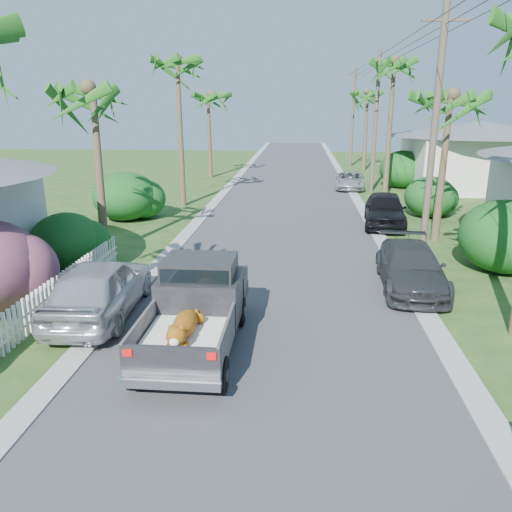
# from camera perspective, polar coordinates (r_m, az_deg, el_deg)

# --- Properties ---
(ground) EXTENTS (120.00, 120.00, 0.00)m
(ground) POSITION_cam_1_polar(r_m,az_deg,el_deg) (8.40, -1.27, -24.45)
(ground) COLOR #25471A
(ground) RESTS_ON ground
(road) EXTENTS (8.00, 100.00, 0.02)m
(road) POSITION_cam_1_polar(r_m,az_deg,el_deg) (31.78, 3.61, 6.66)
(road) COLOR #38383A
(road) RESTS_ON ground
(curb_left) EXTENTS (0.60, 100.00, 0.06)m
(curb_left) POSITION_cam_1_polar(r_m,az_deg,el_deg) (32.16, -4.13, 6.80)
(curb_left) COLOR #A5A39E
(curb_left) RESTS_ON ground
(curb_right) EXTENTS (0.60, 100.00, 0.06)m
(curb_right) POSITION_cam_1_polar(r_m,az_deg,el_deg) (31.97, 11.38, 6.46)
(curb_right) COLOR #A5A39E
(curb_right) RESTS_ON ground
(pickup_truck) EXTENTS (1.98, 5.12, 2.06)m
(pickup_truck) POSITION_cam_1_polar(r_m,az_deg,el_deg) (12.10, -6.58, -5.35)
(pickup_truck) COLOR black
(pickup_truck) RESTS_ON ground
(parked_car_rm) EXTENTS (2.12, 4.73, 1.35)m
(parked_car_rm) POSITION_cam_1_polar(r_m,az_deg,el_deg) (16.43, 17.28, -1.27)
(parked_car_rm) COLOR #2D3032
(parked_car_rm) RESTS_ON ground
(parked_car_rf) EXTENTS (2.38, 4.85, 1.59)m
(parked_car_rf) POSITION_cam_1_polar(r_m,az_deg,el_deg) (24.77, 14.51, 5.14)
(parked_car_rf) COLOR black
(parked_car_rf) RESTS_ON ground
(parked_car_rd) EXTENTS (2.31, 4.39, 1.18)m
(parked_car_rd) POSITION_cam_1_polar(r_m,az_deg,el_deg) (35.76, 10.68, 8.47)
(parked_car_rd) COLOR #B5B8BD
(parked_car_rd) RESTS_ON ground
(parked_car_ln) EXTENTS (2.14, 4.86, 1.63)m
(parked_car_ln) POSITION_cam_1_polar(r_m,az_deg,el_deg) (14.19, -17.41, -3.51)
(parked_car_ln) COLOR silver
(parked_car_ln) RESTS_ON ground
(palm_l_b) EXTENTS (4.40, 4.40, 7.40)m
(palm_l_b) POSITION_cam_1_polar(r_m,az_deg,el_deg) (19.78, -18.28, 17.69)
(palm_l_b) COLOR brown
(palm_l_b) RESTS_ON ground
(palm_l_c) EXTENTS (4.40, 4.40, 9.20)m
(palm_l_c) POSITION_cam_1_polar(r_m,az_deg,el_deg) (29.17, -8.99, 21.19)
(palm_l_c) COLOR brown
(palm_l_c) RESTS_ON ground
(palm_l_d) EXTENTS (4.40, 4.40, 7.70)m
(palm_l_d) POSITION_cam_1_polar(r_m,az_deg,el_deg) (40.94, -5.47, 17.90)
(palm_l_d) COLOR brown
(palm_l_d) RESTS_ON ground
(palm_r_b) EXTENTS (4.40, 4.40, 7.20)m
(palm_r_b) POSITION_cam_1_polar(r_m,az_deg,el_deg) (22.09, 21.34, 16.71)
(palm_r_b) COLOR brown
(palm_r_b) RESTS_ON ground
(palm_r_c) EXTENTS (4.40, 4.40, 9.40)m
(palm_r_c) POSITION_cam_1_polar(r_m,az_deg,el_deg) (32.85, 15.56, 20.63)
(palm_r_c) COLOR brown
(palm_r_c) RESTS_ON ground
(palm_r_d) EXTENTS (4.40, 4.40, 8.00)m
(palm_r_d) POSITION_cam_1_polar(r_m,az_deg,el_deg) (46.66, 12.68, 17.79)
(palm_r_d) COLOR brown
(palm_r_d) RESTS_ON ground
(shrub_l_c) EXTENTS (2.40, 2.64, 2.00)m
(shrub_l_c) POSITION_cam_1_polar(r_m,az_deg,el_deg) (18.75, -20.88, 1.60)
(shrub_l_c) COLOR #14461A
(shrub_l_c) RESTS_ON ground
(shrub_l_d) EXTENTS (3.20, 3.52, 2.40)m
(shrub_l_d) POSITION_cam_1_polar(r_m,az_deg,el_deg) (26.16, -14.68, 6.63)
(shrub_l_d) COLOR #14461A
(shrub_l_d) RESTS_ON ground
(shrub_r_b) EXTENTS (3.00, 3.30, 2.50)m
(shrub_r_b) POSITION_cam_1_polar(r_m,az_deg,el_deg) (19.17, 26.51, 2.01)
(shrub_r_b) COLOR #14461A
(shrub_r_b) RESTS_ON ground
(shrub_r_c) EXTENTS (2.60, 2.86, 2.10)m
(shrub_r_c) POSITION_cam_1_polar(r_m,az_deg,el_deg) (27.52, 19.28, 6.39)
(shrub_r_c) COLOR #14461A
(shrub_r_c) RESTS_ON ground
(shrub_r_d) EXTENTS (3.20, 3.52, 2.60)m
(shrub_r_d) POSITION_cam_1_polar(r_m,az_deg,el_deg) (37.25, 16.42, 9.50)
(shrub_r_d) COLOR #14461A
(shrub_r_d) RESTS_ON ground
(picket_fence) EXTENTS (0.10, 11.00, 1.00)m
(picket_fence) POSITION_cam_1_polar(r_m,az_deg,el_deg) (14.47, -23.18, -5.06)
(picket_fence) COLOR white
(picket_fence) RESTS_ON ground
(house_right_far) EXTENTS (9.00, 8.00, 4.60)m
(house_right_far) POSITION_cam_1_polar(r_m,az_deg,el_deg) (38.46, 23.95, 10.20)
(house_right_far) COLOR silver
(house_right_far) RESTS_ON ground
(utility_pole_b) EXTENTS (1.60, 0.26, 9.00)m
(utility_pole_b) POSITION_cam_1_polar(r_m,az_deg,el_deg) (19.92, 19.67, 13.08)
(utility_pole_b) COLOR brown
(utility_pole_b) RESTS_ON ground
(utility_pole_c) EXTENTS (1.60, 0.26, 9.00)m
(utility_pole_c) POSITION_cam_1_polar(r_m,az_deg,el_deg) (34.65, 13.50, 14.71)
(utility_pole_c) COLOR brown
(utility_pole_c) RESTS_ON ground
(utility_pole_d) EXTENTS (1.60, 0.26, 9.00)m
(utility_pole_d) POSITION_cam_1_polar(r_m,az_deg,el_deg) (49.54, 11.00, 15.32)
(utility_pole_d) COLOR brown
(utility_pole_d) RESTS_ON ground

